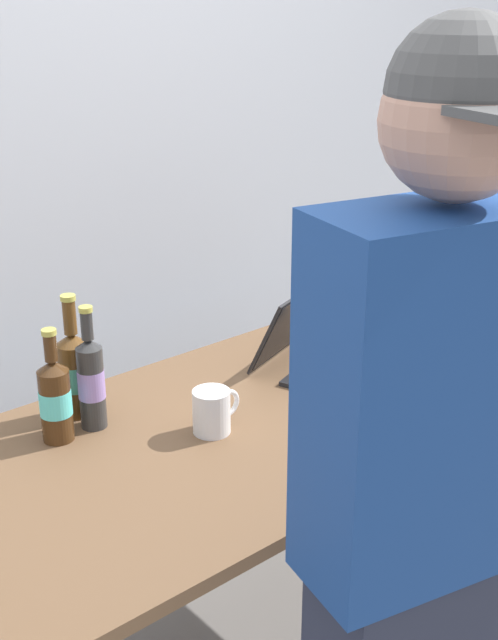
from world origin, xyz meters
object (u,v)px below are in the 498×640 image
at_px(laptop, 327,352).
at_px(coffee_mug, 214,412).
at_px(beer_bottle_green, 55,398).
at_px(beer_bottle_brown, 91,380).
at_px(beer_bottle_amber, 74,371).
at_px(person_figure, 421,536).

bearing_deg(laptop, coffee_mug, -170.50).
bearing_deg(beer_bottle_green, laptop, -10.04).
distance_m(beer_bottle_brown, coffee_mug, 0.29).
bearing_deg(laptop, beer_bottle_green, 169.96).
xyz_separation_m(laptop, beer_bottle_amber, (-0.64, 0.21, 0.06)).
bearing_deg(coffee_mug, beer_bottle_green, 144.79).
height_order(beer_bottle_brown, beer_bottle_green, beer_bottle_brown).
relative_size(beer_bottle_amber, beer_bottle_brown, 1.02).
distance_m(beer_bottle_amber, beer_bottle_green, 0.12).
distance_m(person_figure, coffee_mug, 0.69).
relative_size(laptop, beer_bottle_green, 1.60).
bearing_deg(person_figure, beer_bottle_green, 102.00).
bearing_deg(beer_bottle_amber, beer_bottle_brown, -90.28).
xyz_separation_m(laptop, beer_bottle_brown, (-0.64, 0.13, 0.07)).
height_order(laptop, beer_bottle_green, beer_bottle_green).
xyz_separation_m(beer_bottle_brown, person_figure, (0.09, -0.88, 0.02)).
xyz_separation_m(laptop, person_figure, (-0.55, -0.75, 0.09)).
relative_size(laptop, beer_bottle_amber, 1.42).
relative_size(laptop, beer_bottle_brown, 1.44).
relative_size(laptop, person_figure, 0.25).
bearing_deg(beer_bottle_brown, laptop, -11.51).
distance_m(beer_bottle_amber, beer_bottle_brown, 0.08).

